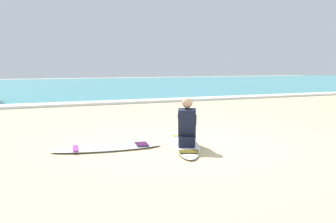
{
  "coord_description": "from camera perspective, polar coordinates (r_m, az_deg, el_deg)",
  "views": [
    {
      "loc": [
        -3.06,
        -6.35,
        1.63
      ],
      "look_at": [
        -0.1,
        1.05,
        0.55
      ],
      "focal_mm": 36.33,
      "sensor_mm": 36.0,
      "label": 1
    }
  ],
  "objects": [
    {
      "name": "ground_plane",
      "position": [
        7.23,
        3.8,
        -5.32
      ],
      "size": [
        80.0,
        80.0,
        0.0
      ],
      "primitive_type": "plane",
      "color": "#CCB584"
    },
    {
      "name": "sea",
      "position": [
        28.32,
        -15.66,
        4.23
      ],
      "size": [
        80.0,
        28.0,
        0.1
      ],
      "primitive_type": "cube",
      "color": "teal",
      "rests_on": "ground"
    },
    {
      "name": "breaking_foam",
      "position": [
        14.82,
        -9.81,
        1.5
      ],
      "size": [
        80.0,
        0.9,
        0.11
      ],
      "primitive_type": "cube",
      "color": "white",
      "rests_on": "ground"
    },
    {
      "name": "surfboard_main",
      "position": [
        7.0,
        2.94,
        -5.44
      ],
      "size": [
        1.32,
        2.42,
        0.08
      ],
      "color": "silver",
      "rests_on": "ground"
    },
    {
      "name": "surfer_seated",
      "position": [
        6.71,
        3.22,
        -2.54
      ],
      "size": [
        0.61,
        0.77,
        0.95
      ],
      "color": "black",
      "rests_on": "surfboard_main"
    },
    {
      "name": "surfboard_spare_near",
      "position": [
        6.78,
        -10.12,
        -6.01
      ],
      "size": [
        2.18,
        0.73,
        0.08
      ],
      "color": "silver",
      "rests_on": "ground"
    }
  ]
}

